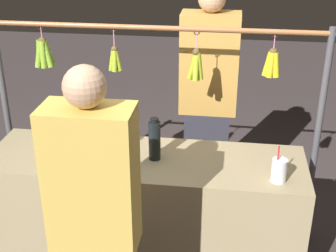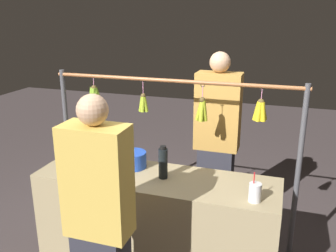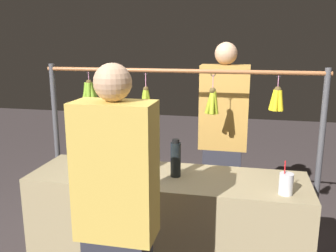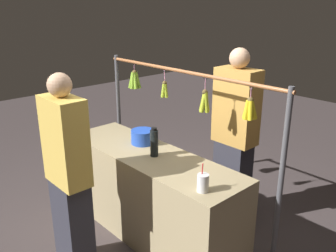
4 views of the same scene
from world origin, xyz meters
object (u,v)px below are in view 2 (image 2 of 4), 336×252
(vendor_person, at_px, (217,145))
(water_bottle, at_px, (163,163))
(blue_bucket, at_px, (133,160))
(drink_cup, at_px, (255,192))
(customer_person, at_px, (100,228))

(vendor_person, bearing_deg, water_bottle, 71.44)
(blue_bucket, height_order, drink_cup, drink_cup)
(vendor_person, bearing_deg, customer_person, 74.89)
(water_bottle, distance_m, drink_cup, 0.73)
(blue_bucket, relative_size, drink_cup, 1.06)
(blue_bucket, bearing_deg, drink_cup, 165.10)
(water_bottle, bearing_deg, customer_person, 78.67)
(customer_person, bearing_deg, water_bottle, -101.33)
(water_bottle, bearing_deg, drink_cup, 167.80)
(blue_bucket, height_order, customer_person, customer_person)
(vendor_person, relative_size, customer_person, 1.05)
(water_bottle, bearing_deg, blue_bucket, -20.93)
(water_bottle, height_order, drink_cup, water_bottle)
(water_bottle, xyz_separation_m, customer_person, (0.15, 0.75, -0.14))
(blue_bucket, bearing_deg, water_bottle, 159.07)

